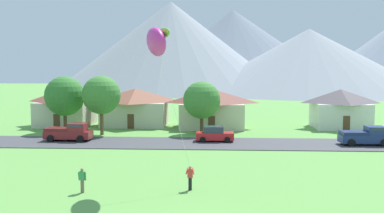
{
  "coord_description": "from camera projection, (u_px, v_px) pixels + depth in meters",
  "views": [
    {
      "loc": [
        0.53,
        -21.69,
        8.38
      ],
      "look_at": [
        -1.17,
        9.92,
        5.55
      ],
      "focal_mm": 41.37,
      "sensor_mm": 36.0,
      "label": 1
    }
  ],
  "objects": [
    {
      "name": "tree_center",
      "position": [
        202.0,
        100.0,
        55.22
      ],
      "size": [
        4.68,
        4.68,
        6.61
      ],
      "color": "#4C3823",
      "rests_on": "ground"
    },
    {
      "name": "mountain_far_west_ridge",
      "position": [
        171.0,
        46.0,
        157.5
      ],
      "size": [
        82.18,
        82.18,
        31.46
      ],
      "primitive_type": "cone",
      "color": "#8E939E",
      "rests_on": "ground"
    },
    {
      "name": "tree_left_of_center",
      "position": [
        65.0,
        96.0,
        56.8
      ],
      "size": [
        5.11,
        5.11,
        7.22
      ],
      "color": "#4C3823",
      "rests_on": "ground"
    },
    {
      "name": "mountain_far_east_ridge",
      "position": [
        309.0,
        61.0,
        145.16
      ],
      "size": [
        77.04,
        77.04,
        20.85
      ],
      "primitive_type": "cone",
      "color": "#8E939E",
      "rests_on": "ground"
    },
    {
      "name": "road_strip",
      "position": [
        211.0,
        143.0,
        48.38
      ],
      "size": [
        160.0,
        7.62,
        0.08
      ],
      "primitive_type": "cube",
      "color": "#424247",
      "rests_on": "ground"
    },
    {
      "name": "house_leftmost",
      "position": [
        66.0,
        106.0,
        63.69
      ],
      "size": [
        7.75,
        8.2,
        5.35
      ],
      "color": "beige",
      "rests_on": "ground"
    },
    {
      "name": "kite_flyer_with_kite",
      "position": [
        157.0,
        43.0,
        31.1
      ],
      "size": [
        4.14,
        3.84,
        11.26
      ],
      "color": "black",
      "rests_on": "ground"
    },
    {
      "name": "tree_near_left",
      "position": [
        101.0,
        95.0,
        54.33
      ],
      "size": [
        4.74,
        4.74,
        7.32
      ],
      "color": "brown",
      "rests_on": "ground"
    },
    {
      "name": "house_right_center",
      "position": [
        212.0,
        108.0,
        60.96
      ],
      "size": [
        9.33,
        7.3,
        5.35
      ],
      "color": "beige",
      "rests_on": "ground"
    },
    {
      "name": "parked_car_red_west_end",
      "position": [
        214.0,
        134.0,
        49.53
      ],
      "size": [
        4.24,
        2.15,
        1.68
      ],
      "color": "red",
      "rests_on": "road_strip"
    },
    {
      "name": "mountain_west_ridge",
      "position": [
        233.0,
        48.0,
        191.21
      ],
      "size": [
        95.68,
        95.68,
        32.9
      ],
      "primitive_type": "cone",
      "color": "slate",
      "rests_on": "ground"
    },
    {
      "name": "pickup_truck_navy_east_side",
      "position": [
        366.0,
        136.0,
        47.17
      ],
      "size": [
        5.26,
        2.45,
        1.99
      ],
      "color": "navy",
      "rests_on": "road_strip"
    },
    {
      "name": "house_left_center",
      "position": [
        340.0,
        108.0,
        60.77
      ],
      "size": [
        7.76,
        6.67,
        5.35
      ],
      "color": "silver",
      "rests_on": "ground"
    },
    {
      "name": "pickup_truck_maroon_west_side",
      "position": [
        70.0,
        132.0,
        49.93
      ],
      "size": [
        5.24,
        2.42,
        1.99
      ],
      "color": "maroon",
      "rests_on": "road_strip"
    },
    {
      "name": "house_rightmost",
      "position": [
        136.0,
        106.0,
        63.71
      ],
      "size": [
        9.67,
        8.15,
        5.29
      ],
      "color": "beige",
      "rests_on": "ground"
    },
    {
      "name": "watcher_person",
      "position": [
        82.0,
        180.0,
        29.46
      ],
      "size": [
        0.56,
        0.24,
        1.68
      ],
      "color": "#70604C",
      "rests_on": "ground"
    }
  ]
}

